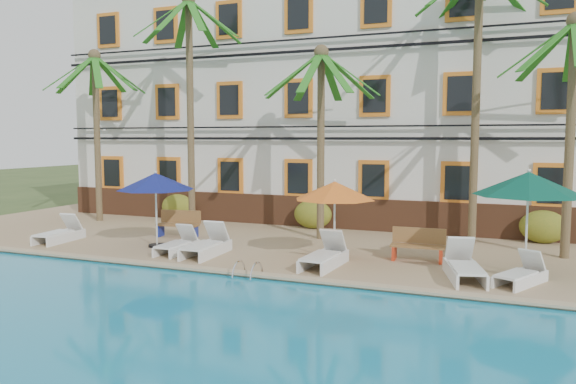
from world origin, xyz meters
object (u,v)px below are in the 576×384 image
at_px(umbrella_red, 335,191).
at_px(bench_left, 179,223).
at_px(umbrella_green, 528,184).
at_px(lounger_e, 464,266).
at_px(lounger_b, 178,244).
at_px(pool_ladder, 248,276).
at_px(palm_e, 572,101).
at_px(lounger_c, 207,245).
at_px(lounger_f, 521,274).
at_px(lounger_d, 325,255).
at_px(lounger_a, 60,233).
at_px(palm_c, 321,114).
at_px(palm_b, 190,81).
at_px(palm_d, 477,65).
at_px(bench_right, 418,244).
at_px(palm_a, 96,111).
at_px(umbrella_blue, 156,182).

xyz_separation_m(umbrella_red, bench_left, (-6.22, 1.57, -1.51)).
bearing_deg(umbrella_green, lounger_e, -143.90).
height_order(lounger_b, pool_ladder, lounger_b).
height_order(palm_e, bench_left, palm_e).
height_order(lounger_c, lounger_e, lounger_e).
height_order(lounger_f, pool_ladder, lounger_f).
bearing_deg(bench_left, umbrella_red, -14.15).
bearing_deg(lounger_d, lounger_a, 178.91).
height_order(palm_c, lounger_c, palm_c).
distance_m(palm_b, palm_d, 10.22).
xyz_separation_m(lounger_d, lounger_f, (4.91, 0.01, -0.05)).
xyz_separation_m(bench_right, pool_ladder, (-3.71, -3.36, -0.47)).
bearing_deg(umbrella_green, lounger_b, -174.36).
distance_m(palm_a, umbrella_red, 12.30).
bearing_deg(lounger_d, umbrella_green, 11.81).
height_order(palm_b, umbrella_green, palm_b).
bearing_deg(palm_d, lounger_f, -73.92).
xyz_separation_m(umbrella_green, lounger_f, (-0.10, -1.04, -2.06)).
relative_size(umbrella_green, lounger_d, 1.32).
distance_m(lounger_c, lounger_e, 7.32).
bearing_deg(umbrella_blue, umbrella_red, 2.49).
bearing_deg(palm_a, bench_right, -11.66).
distance_m(palm_b, pool_ladder, 9.64).
height_order(palm_e, lounger_b, palm_e).
height_order(lounger_c, bench_right, lounger_c).
bearing_deg(lounger_c, lounger_b, -179.44).
distance_m(lounger_a, lounger_d, 9.42).
xyz_separation_m(palm_e, lounger_b, (-10.83, -3.60, -4.25)).
xyz_separation_m(lounger_f, bench_left, (-11.14, 2.46, 0.21)).
distance_m(lounger_a, pool_ladder, 8.14).
bearing_deg(bench_right, lounger_e, -50.24).
xyz_separation_m(palm_e, bench_right, (-3.89, -1.99, -4.05)).
xyz_separation_m(lounger_a, lounger_c, (5.71, -0.08, 0.02)).
xyz_separation_m(bench_left, pool_ladder, (4.73, -4.13, -0.47)).
height_order(lounger_d, lounger_e, lounger_e).
xyz_separation_m(umbrella_green, lounger_a, (-14.43, -0.87, -2.02)).
distance_m(palm_a, palm_c, 10.01).
bearing_deg(lounger_e, bench_right, 129.76).
height_order(palm_a, lounger_e, palm_a).
bearing_deg(lounger_e, umbrella_red, 166.37).
bearing_deg(bench_right, lounger_f, -32.04).
distance_m(palm_b, umbrella_blue, 5.06).
height_order(umbrella_red, umbrella_green, umbrella_green).
bearing_deg(palm_a, bench_left, -21.40).
relative_size(lounger_a, lounger_b, 1.11).
xyz_separation_m(palm_d, lounger_e, (0.17, -5.11, -5.51)).
bearing_deg(bench_right, palm_a, 168.34).
relative_size(palm_c, lounger_a, 3.37).
bearing_deg(bench_right, palm_e, 27.05).
xyz_separation_m(palm_c, pool_ladder, (-0.02, -5.66, -4.28)).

